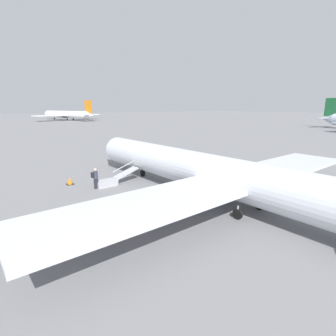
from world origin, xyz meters
TOP-DOWN VIEW (x-y plane):
  - ground_plane at (0.00, 0.00)m, footprint 600.00×600.00m
  - airplane_main at (-1.01, -0.10)m, footprint 35.01×26.91m
  - airplane_far_right at (127.58, -19.37)m, footprint 43.32×33.76m
  - boarding_stairs at (8.13, 4.70)m, footprint 1.42×4.10m
  - passenger at (7.82, 6.09)m, footprint 0.36×0.55m
  - traffic_cone_near_stairs at (10.33, 7.59)m, footprint 0.62×0.62m

SIDE VIEW (x-z plane):
  - ground_plane at x=0.00m, z-range 0.00..0.00m
  - traffic_cone_near_stairs at x=10.33m, z-range -0.02..0.65m
  - boarding_stairs at x=8.13m, z-range -0.49..1.24m
  - passenger at x=7.82m, z-range 0.13..1.87m
  - airplane_main at x=-1.01m, z-range -1.41..5.60m
  - airplane_far_right at x=127.58m, z-range -1.93..7.61m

